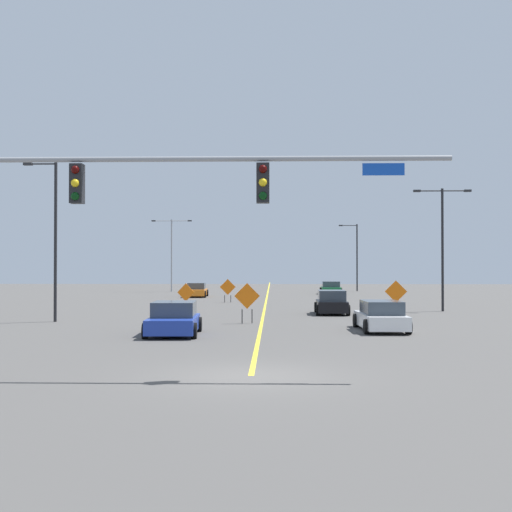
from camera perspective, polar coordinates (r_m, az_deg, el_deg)
name	(u,v)px	position (r m, az deg, el deg)	size (l,w,h in m)	color
ground	(251,376)	(17.49, -0.43, -10.37)	(175.61, 175.61, 0.00)	#4C4947
road_centre_stripe	(267,295)	(66.09, 0.99, -3.38)	(0.16, 97.56, 0.01)	yellow
traffic_signal_assembly	(90,197)	(17.99, -14.22, 5.00)	(14.92, 0.44, 6.21)	gray
street_lamp_mid_left	(53,233)	(35.60, -17.21, 1.89)	(1.77, 0.24, 8.35)	black
street_lamp_far_right	(442,238)	(43.49, 15.90, 1.51)	(3.67, 0.24, 7.84)	black
street_lamp_near_right	(356,254)	(76.17, 8.64, 0.19)	(2.17, 0.24, 7.71)	black
street_lamp_near_left	(172,248)	(74.44, -7.35, 0.68)	(4.53, 0.24, 8.14)	gray
construction_sign_median_far	(186,294)	(42.32, -6.12, -3.28)	(1.14, 0.33, 1.78)	orange
construction_sign_right_lane	(247,298)	(33.00, -0.78, -3.66)	(1.28, 0.27, 2.03)	orange
construction_sign_left_lane	(228,288)	(52.05, -2.47, -2.79)	(1.25, 0.19, 1.85)	orange
construction_sign_right_shoulder	(396,293)	(38.89, 12.07, -3.19)	(1.28, 0.13, 2.05)	orange
car_black_mid	(332,303)	(39.72, 6.59, -4.06)	(2.06, 3.94, 1.43)	black
car_green_far	(331,288)	(68.27, 6.52, -2.77)	(2.27, 3.88, 1.31)	#196B38
car_white_approaching	(381,316)	(29.87, 10.81, -5.19)	(2.06, 4.55, 1.34)	white
car_blue_near	(174,319)	(27.80, -7.16, -5.49)	(2.29, 4.19, 1.38)	#1E389E
car_orange_distant	(197,290)	(61.55, -5.19, -2.99)	(2.08, 4.31, 1.31)	orange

